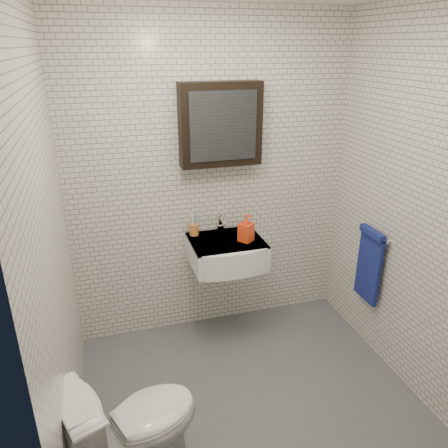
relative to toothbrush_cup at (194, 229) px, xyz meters
name	(u,v)px	position (x,y,z in m)	size (l,w,h in m)	color
ground	(252,399)	(0.16, -0.94, -0.89)	(2.20, 2.00, 0.01)	#52555B
room_shell	(258,196)	(0.16, -0.94, 0.57)	(2.22, 2.02, 2.51)	silver
washbasin	(228,253)	(0.21, -0.21, -0.14)	(0.55, 0.50, 0.20)	white
faucet	(221,224)	(0.21, -0.01, 0.02)	(0.06, 0.20, 0.15)	silver
mirror_cabinet	(221,125)	(0.21, -0.01, 0.80)	(0.60, 0.15, 0.60)	black
towel_rail	(369,262)	(1.21, -0.59, -0.17)	(0.09, 0.30, 0.58)	silver
toothbrush_cup	(194,229)	(0.00, 0.00, 0.00)	(0.09, 0.09, 0.20)	#CE7233
soap_bottle	(246,228)	(0.35, -0.22, 0.06)	(0.10, 0.10, 0.21)	#FF9D1A
toilet	(134,427)	(-0.64, -1.29, -0.53)	(0.41, 0.73, 0.74)	white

